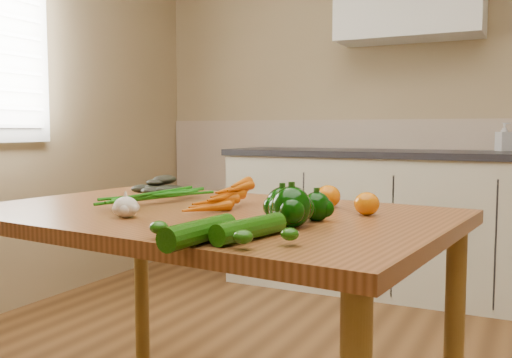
{
  "coord_description": "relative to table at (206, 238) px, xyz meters",
  "views": [
    {
      "loc": [
        0.67,
        -1.41,
        1.03
      ],
      "look_at": [
        -0.2,
        0.34,
        0.86
      ],
      "focal_mm": 40.0,
      "sensor_mm": 36.0,
      "label": 1
    }
  ],
  "objects": [
    {
      "name": "pepper_b",
      "position": [
        0.38,
        -0.04,
        0.13
      ],
      "size": [
        0.08,
        0.08,
        0.08
      ],
      "primitive_type": "sphere",
      "color": "#042F02",
      "rests_on": "table"
    },
    {
      "name": "garlic_bulb",
      "position": [
        -0.13,
        -0.23,
        0.12
      ],
      "size": [
        0.07,
        0.07,
        0.06
      ],
      "primitive_type": "ellipsoid",
      "color": "silver",
      "rests_on": "table"
    },
    {
      "name": "counter_run",
      "position": [
        0.46,
        2.1,
        -0.24
      ],
      "size": [
        2.84,
        0.64,
        1.14
      ],
      "color": "#BEBA9F",
      "rests_on": "ground"
    },
    {
      "name": "leafy_greens",
      "position": [
        -0.37,
        0.28,
        0.14
      ],
      "size": [
        0.21,
        0.19,
        0.1
      ],
      "primitive_type": null,
      "color": "black",
      "rests_on": "table"
    },
    {
      "name": "soap_bottle_b",
      "position": [
        0.73,
        2.28,
        0.29
      ],
      "size": [
        0.11,
        0.11,
        0.17
      ],
      "primitive_type": "imported",
      "rotation": [
        0.0,
        0.0,
        2.18
      ],
      "color": "silver",
      "rests_on": "counter_run"
    },
    {
      "name": "tomato_a",
      "position": [
        0.22,
        0.17,
        0.12
      ],
      "size": [
        0.07,
        0.07,
        0.07
      ],
      "primitive_type": "ellipsoid",
      "color": "#841202",
      "rests_on": "table"
    },
    {
      "name": "room",
      "position": [
        0.25,
        0.09,
        0.55
      ],
      "size": [
        4.04,
        5.04,
        2.64
      ],
      "color": "brown",
      "rests_on": "ground"
    },
    {
      "name": "zucchini_a",
      "position": [
        0.34,
        -0.36,
        0.11
      ],
      "size": [
        0.09,
        0.23,
        0.05
      ],
      "primitive_type": "cylinder",
      "rotation": [
        1.57,
        0.0,
        -0.2
      ],
      "color": "#124507",
      "rests_on": "table"
    },
    {
      "name": "carrot_bunch",
      "position": [
        -0.04,
        0.06,
        0.12
      ],
      "size": [
        0.29,
        0.23,
        0.07
      ],
      "primitive_type": null,
      "rotation": [
        0.0,
        0.0,
        -0.1
      ],
      "color": "#C65804",
      "rests_on": "table"
    },
    {
      "name": "zucchini_b",
      "position": [
        0.26,
        -0.45,
        0.11
      ],
      "size": [
        0.07,
        0.23,
        0.05
      ],
      "primitive_type": "cylinder",
      "rotation": [
        1.57,
        0.0,
        -0.07
      ],
      "color": "#124507",
      "rests_on": "table"
    },
    {
      "name": "tomato_c",
      "position": [
        0.48,
        0.12,
        0.12
      ],
      "size": [
        0.07,
        0.07,
        0.07
      ],
      "primitive_type": "ellipsoid",
      "color": "#D96905",
      "rests_on": "table"
    },
    {
      "name": "pepper_a",
      "position": [
        0.3,
        -0.08,
        0.13
      ],
      "size": [
        0.09,
        0.09,
        0.09
      ],
      "primitive_type": "sphere",
      "color": "#042F02",
      "rests_on": "table"
    },
    {
      "name": "pepper_c",
      "position": [
        0.36,
        -0.16,
        0.14
      ],
      "size": [
        0.1,
        0.1,
        0.1
      ],
      "primitive_type": "sphere",
      "color": "#042F02",
      "rests_on": "table"
    },
    {
      "name": "tomato_b",
      "position": [
        0.32,
        0.23,
        0.12
      ],
      "size": [
        0.08,
        0.08,
        0.07
      ],
      "primitive_type": "ellipsoid",
      "color": "#D96905",
      "rests_on": "table"
    },
    {
      "name": "table",
      "position": [
        0.0,
        0.0,
        0.0
      ],
      "size": [
        1.55,
        1.08,
        0.78
      ],
      "rotation": [
        0.0,
        0.0,
        -0.1
      ],
      "color": "brown",
      "rests_on": "ground"
    }
  ]
}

